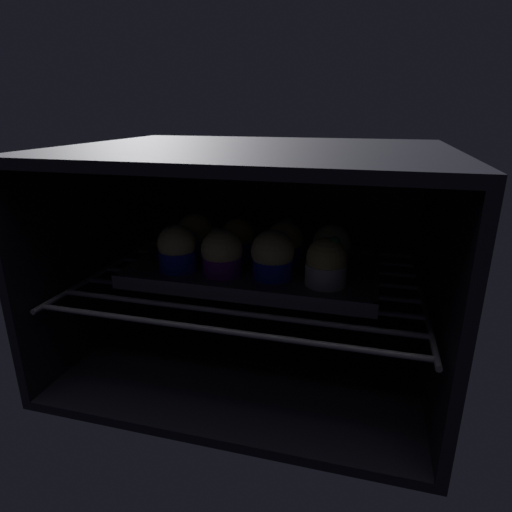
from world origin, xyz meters
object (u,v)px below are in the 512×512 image
muffin_row0_col1 (222,254)px  muffin_row1_col0 (196,236)px  muffin_row1_col1 (238,240)px  baking_tray (256,270)px  muffin_row0_col3 (326,263)px  muffin_row0_col2 (273,256)px  muffin_row0_col0 (177,249)px  muffin_row1_col3 (331,247)px  muffin_row1_col2 (285,244)px

muffin_row0_col1 → muffin_row1_col0: size_ratio=1.00×
muffin_row1_col0 → muffin_row1_col1: muffin_row1_col0 is taller
baking_tray → muffin_row0_col3: 13.70cm
baking_tray → muffin_row1_col1: 7.24cm
muffin_row0_col2 → muffin_row0_col3: same height
muffin_row0_col1 → muffin_row0_col3: size_ratio=0.99×
baking_tray → muffin_row0_col0: size_ratio=5.22×
muffin_row1_col0 → muffin_row1_col3: bearing=0.5°
muffin_row0_col2 → muffin_row1_col0: 18.15cm
muffin_row0_col0 → muffin_row0_col1: (7.92, -0.01, -0.15)cm
baking_tray → muffin_row0_col3: size_ratio=5.18×
muffin_row1_col1 → muffin_row1_col2: bearing=-1.7°
muffin_row1_col3 → muffin_row0_col2: bearing=-136.6°
muffin_row1_col0 → muffin_row1_col3: 24.87cm
muffin_row1_col2 → baking_tray: bearing=-136.4°
muffin_row1_col0 → muffin_row1_col1: bearing=1.2°
muffin_row0_col1 → muffin_row1_col0: (-8.11, 8.52, 0.09)cm
baking_tray → muffin_row1_col2: size_ratio=5.23×
muffin_row0_col2 → muffin_row0_col3: (8.58, -0.72, -0.17)cm
baking_tray → muffin_row0_col1: 7.53cm
muffin_row0_col0 → muffin_row1_col3: (24.68, 8.73, -0.35)cm
muffin_row0_col0 → muffin_row1_col0: 8.52cm
baking_tray → muffin_row1_col0: muffin_row1_col0 is taller
muffin_row1_col0 → muffin_row1_col3: muffin_row1_col0 is taller
baking_tray → muffin_row0_col2: (3.74, -3.75, 4.15)cm
muffin_row0_col0 → muffin_row0_col1: bearing=-0.0°
muffin_row0_col3 → muffin_row1_col1: 18.94cm
muffin_row0_col1 → muffin_row0_col2: bearing=5.0°
baking_tray → muffin_row0_col1: muffin_row0_col1 is taller
muffin_row0_col2 → muffin_row1_col0: (-16.39, 7.80, -0.05)cm
muffin_row0_col1 → muffin_row1_col1: bearing=89.8°
muffin_row0_col0 → muffin_row1_col2: (16.62, 8.43, -0.26)cm
muffin_row1_col0 → baking_tray: bearing=-17.8°
muffin_row0_col3 → muffin_row1_col3: bearing=90.6°
muffin_row0_col2 → muffin_row0_col3: 8.61cm
baking_tray → muffin_row0_col2: muffin_row0_col2 is taller
baking_tray → muffin_row0_col0: (-12.46, -4.47, 4.17)cm
muffin_row0_col2 → muffin_row0_col3: size_ratio=1.00×
muffin_row0_col1 → muffin_row0_col2: (8.28, 0.72, 0.14)cm
muffin_row0_col2 → muffin_row1_col3: (8.48, 8.02, -0.34)cm
muffin_row0_col1 → baking_tray: bearing=44.6°
muffin_row0_col1 → muffin_row1_col2: bearing=44.1°
muffin_row0_col0 → muffin_row1_col0: same height
muffin_row1_col1 → muffin_row0_col2: bearing=-44.0°
muffin_row1_col2 → muffin_row0_col0: bearing=-153.1°
baking_tray → muffin_row1_col3: bearing=19.2°
muffin_row0_col3 → muffin_row1_col1: bearing=152.7°
muffin_row0_col2 → muffin_row1_col1: bearing=136.0°
muffin_row0_col2 → baking_tray: bearing=134.9°
muffin_row1_col0 → muffin_row1_col2: (16.81, -0.09, -0.19)cm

